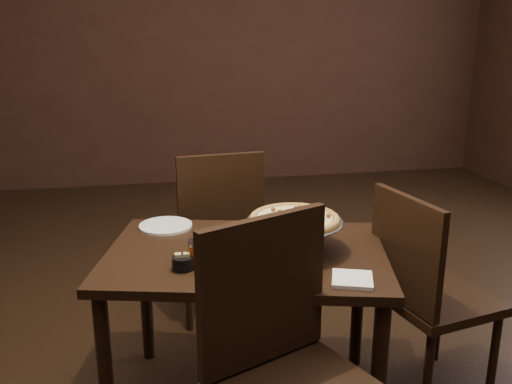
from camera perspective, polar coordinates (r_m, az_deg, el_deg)
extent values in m
cube|color=black|center=(5.64, -6.72, 14.98)|extent=(6.00, 0.02, 2.80)
cube|color=black|center=(2.26, -1.01, -6.41)|extent=(1.24, 0.97, 0.04)
cylinder|color=black|center=(2.24, -14.82, -17.15)|extent=(0.05, 0.05, 0.65)
cylinder|color=black|center=(2.17, 12.18, -18.09)|extent=(0.05, 0.05, 0.65)
cylinder|color=black|center=(2.75, -10.95, -10.13)|extent=(0.05, 0.05, 0.65)
cylinder|color=black|center=(2.70, 10.15, -10.64)|extent=(0.05, 0.05, 0.65)
cylinder|color=#B4B4BB|center=(2.27, 3.81, -5.72)|extent=(0.13, 0.13, 0.01)
cylinder|color=#B4B4BB|center=(2.25, 3.84, -4.42)|extent=(0.03, 0.03, 0.10)
cylinder|color=#B4B4BB|center=(2.23, 3.87, -3.13)|extent=(0.09, 0.09, 0.01)
cylinder|color=#9F9FA4|center=(2.23, 3.87, -2.99)|extent=(0.37, 0.37, 0.01)
torus|color=#9F9FA4|center=(2.23, 3.87, -2.97)|extent=(0.38, 0.38, 0.01)
cylinder|color=olive|center=(2.22, 3.87, -2.79)|extent=(0.34, 0.34, 0.01)
torus|color=olive|center=(2.22, 3.88, -2.70)|extent=(0.36, 0.36, 0.03)
cylinder|color=#E4C77D|center=(2.22, 3.88, -2.58)|extent=(0.29, 0.29, 0.01)
cylinder|color=beige|center=(2.12, -5.91, -6.35)|extent=(0.06, 0.06, 0.08)
cylinder|color=#B4B4BB|center=(2.10, -5.95, -5.12)|extent=(0.06, 0.06, 0.02)
ellipsoid|color=#B4B4BB|center=(2.10, -5.96, -4.72)|extent=(0.03, 0.03, 0.01)
cylinder|color=maroon|center=(2.11, -5.87, -6.35)|extent=(0.06, 0.06, 0.08)
cylinder|color=#B4B4BB|center=(2.09, -5.91, -5.04)|extent=(0.07, 0.07, 0.02)
ellipsoid|color=#B4B4BB|center=(2.09, -5.92, -4.61)|extent=(0.04, 0.04, 0.01)
cylinder|color=black|center=(2.10, -7.32, -7.05)|extent=(0.08, 0.08, 0.05)
cube|color=#CDBD76|center=(2.10, -7.69, -6.79)|extent=(0.03, 0.02, 0.05)
cube|color=#CDBD76|center=(2.10, -7.04, -6.75)|extent=(0.03, 0.02, 0.05)
cube|color=white|center=(2.03, 9.61, -8.62)|extent=(0.18, 0.18, 0.01)
cylinder|color=white|center=(2.54, -9.03, -3.36)|extent=(0.23, 0.23, 0.01)
cylinder|color=white|center=(2.02, -0.84, -8.51)|extent=(0.23, 0.23, 0.01)
cone|color=#B4B4BB|center=(2.08, 1.54, -4.24)|extent=(0.17, 0.17, 0.00)
cylinder|color=black|center=(2.08, 1.55, -4.16)|extent=(0.11, 0.10, 0.02)
cube|color=black|center=(3.09, -4.25, -4.29)|extent=(0.48, 0.48, 0.04)
cube|color=black|center=(2.83, -3.49, -0.74)|extent=(0.44, 0.07, 0.46)
cylinder|color=black|center=(3.38, -1.88, -6.68)|extent=(0.04, 0.04, 0.43)
cylinder|color=black|center=(3.31, -7.84, -7.31)|extent=(0.04, 0.04, 0.43)
cylinder|color=black|center=(3.07, -0.17, -9.18)|extent=(0.04, 0.04, 0.43)
cylinder|color=black|center=(3.00, -6.76, -9.95)|extent=(0.04, 0.04, 0.43)
cube|color=black|center=(1.79, 0.74, -9.83)|extent=(0.43, 0.22, 0.48)
cube|color=black|center=(2.55, 17.75, -10.14)|extent=(0.50, 0.50, 0.04)
cube|color=black|center=(2.34, 14.71, -5.65)|extent=(0.12, 0.42, 0.44)
cylinder|color=black|center=(2.66, 22.66, -15.05)|extent=(0.04, 0.04, 0.41)
cylinder|color=black|center=(2.87, 17.75, -12.11)|extent=(0.04, 0.04, 0.41)
cylinder|color=black|center=(2.45, 16.79, -17.30)|extent=(0.04, 0.04, 0.41)
cylinder|color=black|center=(2.68, 12.02, -13.84)|extent=(0.04, 0.04, 0.41)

